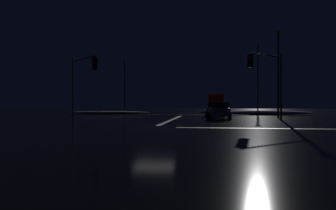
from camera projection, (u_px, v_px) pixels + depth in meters
The scene contains 16 objects.
ground at pixel (154, 128), 21.14m from camera, with size 120.00×120.00×0.10m, color black.
stop_line_north at pixel (172, 120), 30.17m from camera, with size 0.35×15.69×0.01m.
centre_line_ns at pixel (184, 115), 41.66m from camera, with size 22.00×0.15×0.01m.
crosswalk_bar_east at pixel (308, 129), 19.89m from camera, with size 15.69×0.40×0.01m.
snow_bank_left_curb at pixel (110, 112), 44.42m from camera, with size 10.98×1.50×0.37m.
snow_bank_right_curb at pixel (266, 113), 40.58m from camera, with size 11.30×1.50×0.53m.
sedan_gray at pixel (220, 110), 31.49m from camera, with size 2.02×4.33×1.57m.
sedan_blue at pixel (215, 109), 37.51m from camera, with size 2.02×4.33×1.57m.
sedan_white at pixel (215, 108), 43.83m from camera, with size 2.02×4.33×1.57m.
sedan_red at pixel (217, 107), 50.42m from camera, with size 2.02×4.33×1.57m.
box_truck at pixel (216, 101), 57.03m from camera, with size 2.68×8.28×3.08m.
traffic_signal_ne at pixel (268, 73), 28.12m from camera, with size 3.25×3.25×5.78m.
traffic_signal_nw at pixel (82, 75), 30.10m from camera, with size 3.71×3.71×5.73m.
streetlamp_left_far at pixel (125, 81), 52.90m from camera, with size 0.44×0.44×8.42m.
streetlamp_right_near at pixel (278, 67), 34.28m from camera, with size 0.44×0.44×8.91m.
streetlamp_right_far at pixel (258, 74), 50.12m from camera, with size 0.44×0.44×10.17m.
Camera 1 is at (3.73, -20.81, 1.61)m, focal length 35.97 mm.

